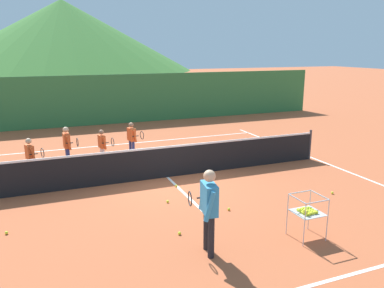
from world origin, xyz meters
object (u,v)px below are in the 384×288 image
ball_cart (307,211)px  tennis_ball_3 (6,233)px  student_1 (67,143)px  tennis_ball_0 (332,193)px  student_2 (102,144)px  student_3 (132,137)px  tennis_ball_5 (229,209)px  tennis_ball_7 (179,233)px  instructor (209,204)px  tennis_ball_1 (168,201)px  student_0 (30,155)px  tennis_net (167,161)px  tennis_ball_6 (176,186)px

ball_cart → tennis_ball_3: 6.26m
student_1 → tennis_ball_0: bearing=-38.8°
student_2 → student_3: student_3 is taller
tennis_ball_5 → tennis_ball_7: same height
student_1 → instructor: bearing=-73.2°
tennis_ball_1 → instructor: bearing=-91.2°
student_1 → tennis_ball_1: size_ratio=19.97×
student_0 → student_2: student_0 is taller
student_2 → tennis_ball_1: bearing=-76.2°
tennis_net → student_0: bearing=161.3°
instructor → tennis_ball_1: 2.78m
student_2 → tennis_ball_0: (5.25, -5.00, -0.69)m
instructor → tennis_ball_1: (0.05, 2.61, -0.96)m
tennis_ball_0 → tennis_ball_7: (-4.59, -0.65, 0.00)m
tennis_ball_3 → ball_cart: bearing=-23.1°
student_2 → tennis_ball_3: 5.10m
ball_cart → tennis_ball_1: 3.52m
tennis_ball_5 → tennis_ball_6: same height
tennis_ball_6 → tennis_ball_5: bearing=-72.3°
ball_cart → tennis_ball_0: (2.22, 1.72, -0.55)m
tennis_ball_0 → student_0: bearing=150.3°
instructor → tennis_ball_0: 4.70m
tennis_ball_0 → tennis_ball_5: (-3.07, 0.08, 0.00)m
tennis_ball_7 → tennis_ball_0: bearing=8.0°
student_0 → tennis_ball_1: student_0 is taller
student_0 → ball_cart: student_0 is taller
student_1 → tennis_ball_7: (1.76, -5.76, -0.78)m
tennis_ball_0 → tennis_ball_1: same height
ball_cart → student_2: bearing=114.2°
student_2 → tennis_ball_1: student_2 is taller
student_1 → tennis_ball_0: student_1 is taller
student_1 → tennis_ball_3: student_1 is taller
tennis_ball_3 → tennis_ball_6: 4.46m
instructor → ball_cart: bearing=-5.1°
student_1 → tennis_ball_6: bearing=-48.9°
tennis_net → instructor: (-0.68, -4.50, 0.50)m
student_0 → tennis_ball_3: (-0.51, -3.52, -0.73)m
tennis_ball_1 → tennis_ball_7: size_ratio=1.00×
student_1 → ball_cart: 7.99m
tennis_ball_3 → student_3: bearing=51.0°
tennis_net → tennis_ball_5: 2.99m
tennis_ball_0 → tennis_net: bearing=141.0°
tennis_ball_1 → tennis_ball_3: (-3.67, -0.35, 0.00)m
tennis_ball_6 → tennis_ball_1: bearing=-120.6°
tennis_ball_7 → ball_cart: bearing=-24.4°
tennis_net → student_1: (-2.69, 2.14, 0.32)m
tennis_ball_0 → tennis_ball_7: bearing=-172.0°
instructor → tennis_ball_0: instructor is taller
student_0 → tennis_ball_3: student_0 is taller
student_2 → student_1: bearing=174.2°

